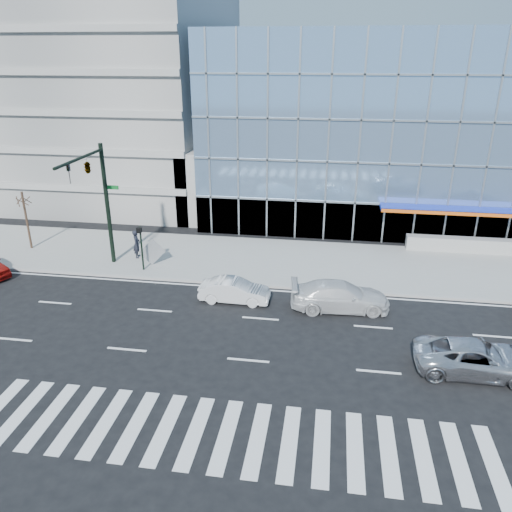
# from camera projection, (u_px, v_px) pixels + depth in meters

# --- Properties ---
(ground) EXTENTS (160.00, 160.00, 0.00)m
(ground) POSITION_uv_depth(u_px,v_px,m) (260.00, 319.00, 27.08)
(ground) COLOR black
(ground) RESTS_ON ground
(sidewalk) EXTENTS (120.00, 8.00, 0.15)m
(sidewalk) POSITION_uv_depth(u_px,v_px,m) (277.00, 261.00, 34.36)
(sidewalk) COLOR gray
(sidewalk) RESTS_ON ground
(theatre_building) EXTENTS (42.00, 26.00, 15.00)m
(theatre_building) POSITION_uv_depth(u_px,v_px,m) (451.00, 121.00, 46.01)
(theatre_building) COLOR #7CA3CF
(theatre_building) RESTS_ON ground
(parking_garage) EXTENTS (24.00, 24.00, 20.00)m
(parking_garage) POSITION_uv_depth(u_px,v_px,m) (101.00, 88.00, 49.85)
(parking_garage) COLOR gray
(parking_garage) RESTS_ON ground
(ramp_block) EXTENTS (6.00, 8.00, 6.00)m
(ramp_block) POSITION_uv_depth(u_px,v_px,m) (222.00, 181.00, 43.23)
(ramp_block) COLOR gray
(ramp_block) RESTS_ON ground
(traffic_signal) EXTENTS (1.14, 5.74, 8.00)m
(traffic_signal) POSITION_uv_depth(u_px,v_px,m) (94.00, 180.00, 30.46)
(traffic_signal) COLOR black
(traffic_signal) RESTS_ON sidewalk
(ped_signal_post) EXTENTS (0.30, 0.33, 3.00)m
(ped_signal_post) POSITION_uv_depth(u_px,v_px,m) (141.00, 241.00, 31.98)
(ped_signal_post) COLOR black
(ped_signal_post) RESTS_ON sidewalk
(street_tree_near) EXTENTS (1.10, 1.10, 4.23)m
(street_tree_near) POSITION_uv_depth(u_px,v_px,m) (23.00, 200.00, 35.03)
(street_tree_near) COLOR #332319
(street_tree_near) RESTS_ON sidewalk
(silver_suv) EXTENTS (5.38, 2.52, 1.49)m
(silver_suv) POSITION_uv_depth(u_px,v_px,m) (476.00, 358.00, 22.28)
(silver_suv) COLOR silver
(silver_suv) RESTS_ON ground
(white_suv) EXTENTS (5.68, 2.77, 1.59)m
(white_suv) POSITION_uv_depth(u_px,v_px,m) (340.00, 296.00, 27.83)
(white_suv) COLOR silver
(white_suv) RESTS_ON ground
(white_sedan) EXTENTS (4.08, 1.47, 1.34)m
(white_sedan) POSITION_uv_depth(u_px,v_px,m) (235.00, 291.00, 28.72)
(white_sedan) COLOR silver
(white_sedan) RESTS_ON ground
(pedestrian) EXTENTS (0.61, 0.80, 1.96)m
(pedestrian) POSITION_uv_depth(u_px,v_px,m) (137.00, 244.00, 34.38)
(pedestrian) COLOR black
(pedestrian) RESTS_ON sidewalk
(tilted_panel) EXTENTS (1.57, 1.05, 1.83)m
(tilted_panel) POSITION_uv_depth(u_px,v_px,m) (152.00, 252.00, 33.21)
(tilted_panel) COLOR #989898
(tilted_panel) RESTS_ON sidewalk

